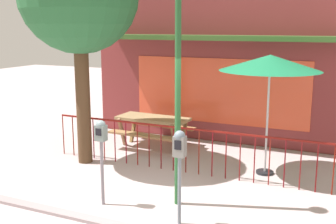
# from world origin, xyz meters

# --- Properties ---
(ground) EXTENTS (40.00, 40.00, 0.00)m
(ground) POSITION_xyz_m (0.00, 0.00, 0.00)
(ground) COLOR #B7A5A6
(pub_storefront) EXTENTS (7.16, 1.31, 4.71)m
(pub_storefront) POSITION_xyz_m (0.00, 4.75, 2.35)
(pub_storefront) COLOR #46220F
(pub_storefront) RESTS_ON ground
(patio_fence_front) EXTENTS (6.04, 0.04, 0.97)m
(patio_fence_front) POSITION_xyz_m (-0.00, 1.94, 0.66)
(patio_fence_front) COLOR maroon
(patio_fence_front) RESTS_ON ground
(picnic_table_left) EXTENTS (1.86, 1.44, 0.79)m
(picnic_table_left) POSITION_xyz_m (-1.32, 3.33, 0.61)
(picnic_table_left) COLOR #9C7F55
(picnic_table_left) RESTS_ON ground
(patio_umbrella) EXTENTS (2.02, 2.02, 2.46)m
(patio_umbrella) POSITION_xyz_m (1.66, 2.56, 2.29)
(patio_umbrella) COLOR black
(patio_umbrella) RESTS_ON ground
(parking_meter_near) EXTENTS (0.18, 0.17, 1.49)m
(parking_meter_near) POSITION_xyz_m (0.92, -0.26, 1.15)
(parking_meter_near) COLOR slate
(parking_meter_near) RESTS_ON ground
(parking_meter_far) EXTENTS (0.18, 0.17, 1.49)m
(parking_meter_far) POSITION_xyz_m (-0.55, -0.13, 1.15)
(parking_meter_far) COLOR slate
(parking_meter_far) RESTS_ON ground
(street_lamp) EXTENTS (0.28, 0.28, 4.21)m
(street_lamp) POSITION_xyz_m (0.60, 0.42, 2.72)
(street_lamp) COLOR #21542A
(street_lamp) RESTS_ON ground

